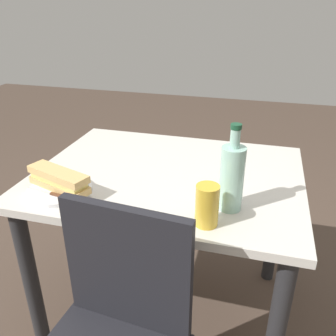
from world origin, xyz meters
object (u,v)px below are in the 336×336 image
object	(u,v)px
knife_near	(51,194)
beer_glass	(207,205)
water_bottle	(232,177)
dining_table	(168,199)
baguette_sandwich_near	(59,179)
plate_near	(60,190)

from	to	relation	value
knife_near	beer_glass	xyz separation A→B (m)	(-0.54, 0.01, 0.05)
knife_near	beer_glass	world-z (taller)	beer_glass
water_bottle	dining_table	bearing A→B (deg)	-36.93
baguette_sandwich_near	water_bottle	xyz separation A→B (m)	(-0.59, -0.05, 0.07)
baguette_sandwich_near	beer_glass	distance (m)	0.54
baguette_sandwich_near	knife_near	xyz separation A→B (m)	(0.00, 0.05, -0.03)
baguette_sandwich_near	water_bottle	bearing A→B (deg)	-175.16
baguette_sandwich_near	knife_near	bearing A→B (deg)	84.24
plate_near	baguette_sandwich_near	distance (m)	0.04
baguette_sandwich_near	knife_near	distance (m)	0.06
baguette_sandwich_near	beer_glass	xyz separation A→B (m)	(-0.54, 0.06, 0.02)
dining_table	knife_near	xyz separation A→B (m)	(0.34, 0.30, 0.14)
knife_near	water_bottle	distance (m)	0.62
baguette_sandwich_near	beer_glass	world-z (taller)	beer_glass
knife_near	baguette_sandwich_near	bearing A→B (deg)	-95.76
plate_near	baguette_sandwich_near	bearing A→B (deg)	-153.43
plate_near	water_bottle	xyz separation A→B (m)	(-0.59, -0.05, 0.11)
baguette_sandwich_near	water_bottle	distance (m)	0.60
dining_table	knife_near	bearing A→B (deg)	41.60
baguette_sandwich_near	dining_table	bearing A→B (deg)	-143.08
water_bottle	beer_glass	size ratio (longest dim) A/B	2.19
dining_table	beer_glass	world-z (taller)	beer_glass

